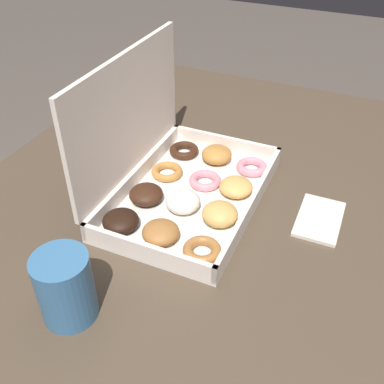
# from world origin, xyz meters

# --- Properties ---
(dining_table) EXTENTS (1.05, 0.80, 0.75)m
(dining_table) POSITION_xyz_m (0.00, 0.00, 0.64)
(dining_table) COLOR #4C3D2D
(dining_table) RESTS_ON ground_plane
(donut_box) EXTENTS (0.34, 0.23, 0.24)m
(donut_box) POSITION_xyz_m (-0.02, 0.04, 0.80)
(donut_box) COLOR silver
(donut_box) RESTS_ON dining_table
(coffee_mug) EXTENTS (0.07, 0.07, 0.10)m
(coffee_mug) POSITION_xyz_m (-0.30, 0.06, 0.81)
(coffee_mug) COLOR teal
(coffee_mug) RESTS_ON dining_table
(paper_napkin) EXTENTS (0.11, 0.07, 0.01)m
(paper_napkin) POSITION_xyz_m (0.02, -0.21, 0.76)
(paper_napkin) COLOR silver
(paper_napkin) RESTS_ON dining_table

